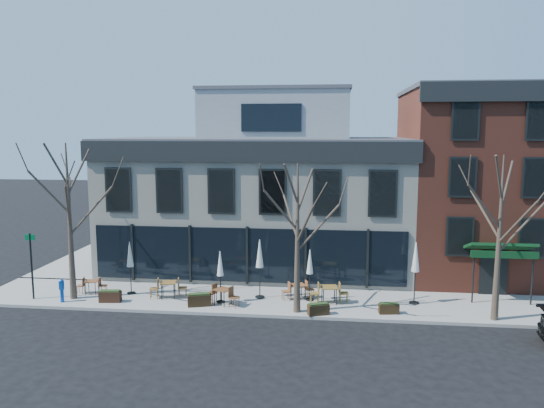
# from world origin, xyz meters

# --- Properties ---
(ground) EXTENTS (120.00, 120.00, 0.00)m
(ground) POSITION_xyz_m (0.00, 0.00, 0.00)
(ground) COLOR black
(ground) RESTS_ON ground
(sidewalk_front) EXTENTS (33.50, 4.70, 0.15)m
(sidewalk_front) POSITION_xyz_m (3.25, -2.15, 0.07)
(sidewalk_front) COLOR gray
(sidewalk_front) RESTS_ON ground
(sidewalk_side) EXTENTS (4.50, 12.00, 0.15)m
(sidewalk_side) POSITION_xyz_m (-11.25, 6.00, 0.07)
(sidewalk_side) COLOR gray
(sidewalk_side) RESTS_ON ground
(corner_building) EXTENTS (18.39, 10.39, 11.10)m
(corner_building) POSITION_xyz_m (0.07, 5.07, 4.72)
(corner_building) COLOR silver
(corner_building) RESTS_ON ground
(red_brick_building) EXTENTS (8.20, 11.78, 11.18)m
(red_brick_building) POSITION_xyz_m (13.00, 4.98, 5.64)
(red_brick_building) COLOR brown
(red_brick_building) RESTS_ON ground
(tree_corner) EXTENTS (3.93, 3.98, 7.92)m
(tree_corner) POSITION_xyz_m (-8.49, -3.20, 4.25)
(tree_corner) COLOR #382B21
(tree_corner) RESTS_ON sidewalk_front
(tree_mid) EXTENTS (3.50, 3.55, 7.04)m
(tree_mid) POSITION_xyz_m (3.01, -3.90, 3.79)
(tree_mid) COLOR #382B21
(tree_mid) RESTS_ON sidewalk_front
(tree_right) EXTENTS (3.72, 3.77, 7.48)m
(tree_right) POSITION_xyz_m (12.01, -3.90, 4.02)
(tree_right) COLOR #382B21
(tree_right) RESTS_ON sidewalk_front
(sign_pole) EXTENTS (0.50, 0.10, 3.40)m
(sign_pole) POSITION_xyz_m (-10.50, -3.50, 2.07)
(sign_pole) COLOR black
(sign_pole) RESTS_ON sidewalk_front
(call_box) EXTENTS (0.24, 0.24, 1.21)m
(call_box) POSITION_xyz_m (-8.78, -3.82, 0.79)
(call_box) COLOR #0C42A1
(call_box) RESTS_ON sidewalk_front
(cafe_set_0) EXTENTS (1.62, 0.71, 0.84)m
(cafe_set_0) POSITION_xyz_m (-7.94, -2.29, 0.58)
(cafe_set_0) COLOR brown
(cafe_set_0) RESTS_ON sidewalk_front
(cafe_set_1) EXTENTS (1.98, 0.92, 1.01)m
(cafe_set_1) POSITION_xyz_m (-3.70, -2.55, 0.67)
(cafe_set_1) COLOR brown
(cafe_set_1) RESTS_ON sidewalk_front
(cafe_set_2) EXTENTS (1.87, 1.19, 0.97)m
(cafe_set_2) POSITION_xyz_m (-0.71, -3.27, 0.65)
(cafe_set_2) COLOR brown
(cafe_set_2) RESTS_ON sidewalk_front
(cafe_set_3) EXTENTS (1.75, 1.06, 0.91)m
(cafe_set_3) POSITION_xyz_m (2.92, -1.95, 0.62)
(cafe_set_3) COLOR brown
(cafe_set_3) RESTS_ON sidewalk_front
(cafe_set_4) EXTENTS (2.00, 0.89, 1.03)m
(cafe_set_4) POSITION_xyz_m (4.50, -2.46, 0.68)
(cafe_set_4) COLOR brown
(cafe_set_4) RESTS_ON sidewalk_front
(umbrella_0) EXTENTS (0.44, 0.44, 2.77)m
(umbrella_0) POSITION_xyz_m (-5.87, -2.09, 2.11)
(umbrella_0) COLOR black
(umbrella_0) RESTS_ON sidewalk_front
(umbrella_1) EXTENTS (0.42, 0.42, 2.62)m
(umbrella_1) POSITION_xyz_m (-0.88, -2.98, 2.00)
(umbrella_1) COLOR black
(umbrella_1) RESTS_ON sidewalk_front
(umbrella_2) EXTENTS (0.49, 0.49, 3.05)m
(umbrella_2) POSITION_xyz_m (0.96, -1.99, 2.30)
(umbrella_2) COLOR black
(umbrella_2) RESTS_ON sidewalk_front
(umbrella_3) EXTENTS (0.42, 0.42, 2.62)m
(umbrella_3) POSITION_xyz_m (3.52, -2.10, 2.00)
(umbrella_3) COLOR black
(umbrella_3) RESTS_ON sidewalk_front
(umbrella_4) EXTENTS (0.50, 0.50, 3.10)m
(umbrella_4) POSITION_xyz_m (8.70, -2.02, 2.34)
(umbrella_4) COLOR black
(umbrella_4) RESTS_ON sidewalk_front
(planter_0) EXTENTS (1.10, 0.54, 0.60)m
(planter_0) POSITION_xyz_m (-6.40, -3.52, 0.45)
(planter_0) COLOR black
(planter_0) RESTS_ON sidewalk_front
(planter_1) EXTENTS (1.21, 0.77, 0.63)m
(planter_1) POSITION_xyz_m (-1.81, -3.60, 0.46)
(planter_1) COLOR black
(planter_1) RESTS_ON sidewalk_front
(planter_2) EXTENTS (1.07, 0.72, 0.56)m
(planter_2) POSITION_xyz_m (4.02, -4.20, 0.43)
(planter_2) COLOR #332211
(planter_2) RESTS_ON sidewalk_front
(planter_3) EXTENTS (0.97, 0.49, 0.52)m
(planter_3) POSITION_xyz_m (7.30, -3.66, 0.41)
(planter_3) COLOR black
(planter_3) RESTS_ON sidewalk_front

